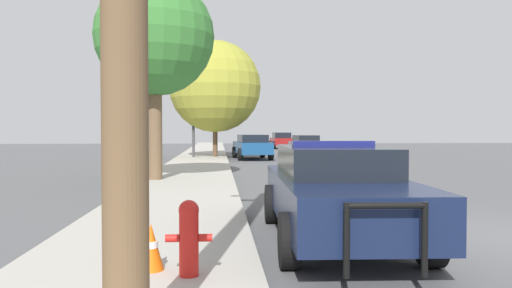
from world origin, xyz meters
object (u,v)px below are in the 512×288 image
object	(u,v)px
car_background_midblock	(252,146)
traffic_cone	(151,247)
police_car	(335,190)
car_background_distant	(281,140)
traffic_light	(221,100)
fire_hydrant	(189,235)
car_background_oncoming	(306,144)
tree_sidewalk_near	(155,37)
tree_sidewalk_mid	(215,86)

from	to	relation	value
car_background_midblock	traffic_cone	size ratio (longest dim) A/B	8.53
police_car	car_background_distant	bearing A→B (deg)	-93.88
car_background_distant	traffic_light	bearing A→B (deg)	-110.32
fire_hydrant	car_background_distant	size ratio (longest dim) A/B	0.20
traffic_light	car_background_distant	size ratio (longest dim) A/B	1.15
car_background_oncoming	police_car	bearing A→B (deg)	78.04
fire_hydrant	tree_sidewalk_near	xyz separation A→B (m)	(-1.70, 10.78, 4.11)
police_car	fire_hydrant	world-z (taller)	police_car
traffic_cone	traffic_light	bearing A→B (deg)	87.83
police_car	fire_hydrant	bearing A→B (deg)	47.80
car_background_distant	car_background_midblock	size ratio (longest dim) A/B	0.90
police_car	tree_sidewalk_mid	xyz separation A→B (m)	(-2.01, 22.12, 3.51)
traffic_light	tree_sidewalk_mid	size ratio (longest dim) A/B	0.68
traffic_light	car_background_distant	world-z (taller)	traffic_light
police_car	fire_hydrant	xyz separation A→B (m)	(-2.14, -2.20, -0.21)
tree_sidewalk_mid	police_car	bearing A→B (deg)	-84.81
tree_sidewalk_mid	traffic_cone	xyz separation A→B (m)	(-0.58, -24.06, -3.90)
car_background_oncoming	tree_sidewalk_near	world-z (taller)	tree_sidewalk_near
car_background_midblock	tree_sidewalk_mid	size ratio (longest dim) A/B	0.66
car_background_distant	car_background_midblock	distance (m)	16.67
police_car	car_background_distant	distance (m)	37.98
tree_sidewalk_near	tree_sidewalk_mid	distance (m)	13.67
car_background_midblock	tree_sidewalk_mid	world-z (taller)	tree_sidewalk_mid
fire_hydrant	traffic_light	world-z (taller)	traffic_light
fire_hydrant	traffic_light	size ratio (longest dim) A/B	0.18
fire_hydrant	police_car	bearing A→B (deg)	45.71
traffic_light	car_background_oncoming	distance (m)	8.17
police_car	traffic_light	bearing A→B (deg)	-83.49
police_car	car_background_oncoming	distance (m)	26.95
traffic_light	car_background_midblock	distance (m)	3.29
tree_sidewalk_mid	tree_sidewalk_near	bearing A→B (deg)	-97.72
tree_sidewalk_near	traffic_cone	xyz separation A→B (m)	(1.26, -10.52, -4.28)
police_car	tree_sidewalk_mid	size ratio (longest dim) A/B	0.74
car_background_midblock	traffic_cone	xyz separation A→B (m)	(-2.74, -23.48, -0.37)
car_background_oncoming	traffic_cone	distance (m)	29.36
traffic_light	fire_hydrant	bearing A→B (deg)	-91.09
car_background_oncoming	traffic_cone	xyz separation A→B (m)	(-6.85, -28.55, -0.32)
fire_hydrant	tree_sidewalk_mid	bearing A→B (deg)	89.69
police_car	car_background_oncoming	xyz separation A→B (m)	(4.27, 26.61, -0.07)
car_background_midblock	tree_sidewalk_near	size ratio (longest dim) A/B	0.70
tree_sidewalk_near	tree_sidewalk_mid	size ratio (longest dim) A/B	0.94
police_car	traffic_cone	xyz separation A→B (m)	(-2.58, -1.94, -0.39)
tree_sidewalk_near	car_background_distant	bearing A→B (deg)	75.05
car_background_distant	tree_sidewalk_near	size ratio (longest dim) A/B	0.63
car_background_midblock	traffic_light	bearing A→B (deg)	168.81
traffic_cone	fire_hydrant	bearing A→B (deg)	-30.36
police_car	tree_sidewalk_mid	distance (m)	22.49
police_car	fire_hydrant	distance (m)	3.07
traffic_light	car_background_midblock	world-z (taller)	traffic_light
car_background_midblock	tree_sidewalk_near	bearing A→B (deg)	-111.98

